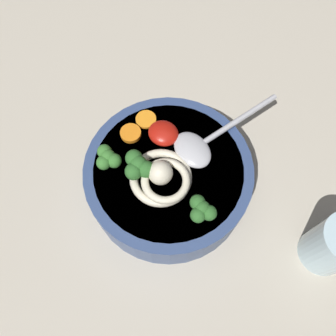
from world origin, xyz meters
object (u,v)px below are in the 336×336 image
(drinking_glass, at_px, (335,245))
(soup_bowl, at_px, (168,178))
(noodle_pile, at_px, (164,179))
(soup_spoon, at_px, (201,145))

(drinking_glass, bearing_deg, soup_bowl, -171.69)
(soup_bowl, xyz_separation_m, noodle_pile, (0.01, -0.02, 0.04))
(noodle_pile, relative_size, drinking_glass, 0.98)
(noodle_pile, xyz_separation_m, drinking_glass, (0.23, 0.05, -0.03))
(soup_bowl, xyz_separation_m, drinking_glass, (0.23, 0.03, 0.01))
(noodle_pile, bearing_deg, soup_bowl, 109.40)
(noodle_pile, bearing_deg, drinking_glass, 13.32)
(soup_spoon, bearing_deg, noodle_pile, -169.01)
(soup_bowl, relative_size, soup_spoon, 1.34)
(soup_bowl, bearing_deg, soup_spoon, 68.44)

